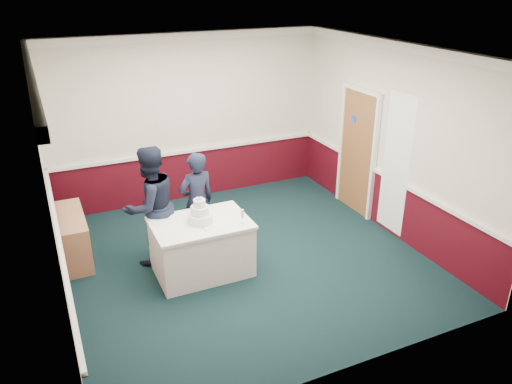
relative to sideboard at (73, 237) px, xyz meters
name	(u,v)px	position (x,y,z in m)	size (l,w,h in m)	color
ground	(245,259)	(2.28, -1.07, -0.35)	(5.00, 5.00, 0.00)	black
room_shell	(232,119)	(2.36, -0.46, 1.62)	(5.00, 5.00, 3.00)	silver
sideboard	(73,237)	(0.00, 0.00, 0.00)	(0.41, 1.20, 0.70)	#9B6E4B
cake_table	(202,247)	(1.60, -1.13, 0.05)	(1.32, 0.92, 0.79)	white
wedding_cake	(200,214)	(1.60, -1.13, 0.55)	(0.35, 0.35, 0.36)	white
cake_knife	(203,228)	(1.57, -1.33, 0.44)	(0.01, 0.22, 0.01)	silver
champagne_flute	(242,214)	(2.10, -1.41, 0.58)	(0.05, 0.05, 0.21)	silver
person_man	(151,206)	(1.07, -0.55, 0.53)	(0.85, 0.67, 1.76)	black
person_woman	(197,202)	(1.77, -0.48, 0.43)	(0.57, 0.37, 1.55)	black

